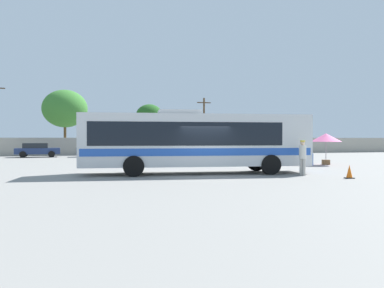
{
  "coord_description": "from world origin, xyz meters",
  "views": [
    {
      "loc": [
        -5.72,
        -18.96,
        1.89
      ],
      "look_at": [
        0.73,
        4.9,
        1.53
      ],
      "focal_mm": 36.11,
      "sensor_mm": 36.0,
      "label": 1
    }
  ],
  "objects": [
    {
      "name": "roadside_tree_midleft",
      "position": [
        -8.43,
        30.72,
        5.53
      ],
      "size": [
        5.41,
        5.41,
        7.84
      ],
      "color": "brown",
      "rests_on": "ground_plane"
    },
    {
      "name": "parked_car_second_dark_blue",
      "position": [
        -4.69,
        21.91,
        0.75
      ],
      "size": [
        4.32,
        2.2,
        1.41
      ],
      "color": "navy",
      "rests_on": "ground_plane"
    },
    {
      "name": "utility_pole_far",
      "position": [
        8.63,
        28.24,
        3.71
      ],
      "size": [
        1.8,
        0.24,
        7.06
      ],
      "color": "#4C3823",
      "rests_on": "ground_plane"
    },
    {
      "name": "roadside_tree_midright",
      "position": [
        2.33,
        32.95,
        4.94
      ],
      "size": [
        3.64,
        3.64,
        6.51
      ],
      "color": "brown",
      "rests_on": "ground_plane"
    },
    {
      "name": "ground_plane",
      "position": [
        0.0,
        10.0,
        0.0
      ],
      "size": [
        300.0,
        300.0,
        0.0
      ],
      "primitive_type": "plane",
      "color": "gray"
    },
    {
      "name": "traffic_cone_on_apron",
      "position": [
        6.18,
        -3.37,
        0.31
      ],
      "size": [
        0.36,
        0.36,
        0.64
      ],
      "color": "black",
      "rests_on": "ground_plane"
    },
    {
      "name": "parked_car_third_white",
      "position": [
        1.42,
        22.26,
        0.81
      ],
      "size": [
        4.02,
        2.0,
        1.55
      ],
      "color": "silver",
      "rests_on": "ground_plane"
    },
    {
      "name": "vendor_umbrella_secondary_pink",
      "position": [
        10.75,
        5.19,
        1.91
      ],
      "size": [
        2.17,
        2.17,
        2.25
      ],
      "color": "gray",
      "rests_on": "ground_plane"
    },
    {
      "name": "parked_car_leftmost_dark_blue",
      "position": [
        -10.66,
        22.59,
        0.76
      ],
      "size": [
        4.35,
        2.17,
        1.41
      ],
      "color": "navy",
      "rests_on": "ground_plane"
    },
    {
      "name": "attendant_by_bus_door",
      "position": [
        4.8,
        -1.55,
        1.02
      ],
      "size": [
        0.48,
        0.48,
        1.79
      ],
      "color": "#B7B2A8",
      "rests_on": "ground_plane"
    },
    {
      "name": "perimeter_wall",
      "position": [
        0.0,
        26.02,
        0.98
      ],
      "size": [
        80.0,
        0.3,
        1.97
      ],
      "primitive_type": "cube",
      "color": "#9E998C",
      "rests_on": "ground_plane"
    },
    {
      "name": "coach_bus_silver_blue",
      "position": [
        -0.26,
        0.94,
        1.81
      ],
      "size": [
        12.3,
        3.89,
        3.39
      ],
      "color": "silver",
      "rests_on": "ground_plane"
    }
  ]
}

